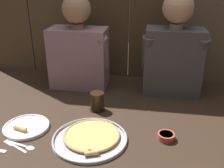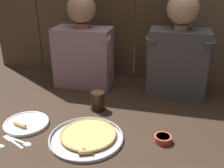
# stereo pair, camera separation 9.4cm
# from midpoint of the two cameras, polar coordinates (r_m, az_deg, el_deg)

# --- Properties ---
(ground_plane) EXTENTS (3.20, 3.20, 0.00)m
(ground_plane) POSITION_cam_midpoint_polar(r_m,az_deg,el_deg) (1.39, 2.09, -8.58)
(ground_plane) COLOR #332319
(pizza_tray) EXTENTS (0.36, 0.36, 0.03)m
(pizza_tray) POSITION_cam_midpoint_polar(r_m,az_deg,el_deg) (1.28, -3.30, -11.35)
(pizza_tray) COLOR #B2B2B7
(pizza_tray) RESTS_ON ground
(dinner_plate) EXTENTS (0.23, 0.23, 0.03)m
(dinner_plate) POSITION_cam_midpoint_polar(r_m,az_deg,el_deg) (1.43, -16.42, -8.28)
(dinner_plate) COLOR white
(dinner_plate) RESTS_ON ground
(drinking_glass) EXTENTS (0.09, 0.09, 0.11)m
(drinking_glass) POSITION_cam_midpoint_polar(r_m,az_deg,el_deg) (1.49, -1.32, -3.78)
(drinking_glass) COLOR black
(drinking_glass) RESTS_ON ground
(dipping_bowl) EXTENTS (0.08, 0.08, 0.03)m
(dipping_bowl) POSITION_cam_midpoint_polar(r_m,az_deg,el_deg) (1.28, 13.16, -11.54)
(dipping_bowl) COLOR #CC4C42
(dipping_bowl) RESTS_ON ground
(table_knife) EXTENTS (0.15, 0.08, 0.01)m
(table_knife) POSITION_cam_midpoint_polar(r_m,az_deg,el_deg) (1.32, -18.86, -11.86)
(table_knife) COLOR silver
(table_knife) RESTS_ON ground
(table_spoon) EXTENTS (0.14, 0.05, 0.01)m
(table_spoon) POSITION_cam_midpoint_polar(r_m,az_deg,el_deg) (1.30, -16.78, -12.11)
(table_spoon) COLOR silver
(table_spoon) RESTS_ON ground
(diner_left) EXTENTS (0.41, 0.21, 0.61)m
(diner_left) POSITION_cam_midpoint_polar(r_m,az_deg,el_deg) (1.74, -4.80, 8.41)
(diner_left) COLOR gray
(diner_left) RESTS_ON ground
(diner_right) EXTENTS (0.39, 0.21, 0.64)m
(diner_right) POSITION_cam_midpoint_polar(r_m,az_deg,el_deg) (1.65, 15.95, 7.41)
(diner_right) COLOR #4C4C51
(diner_right) RESTS_ON ground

